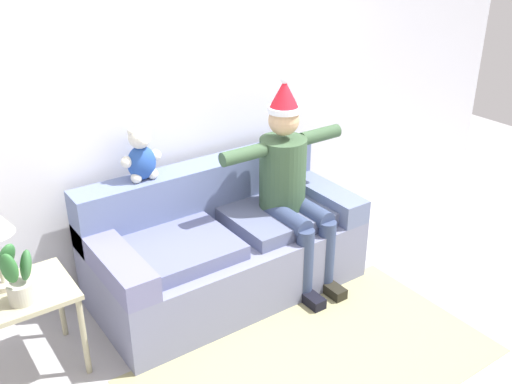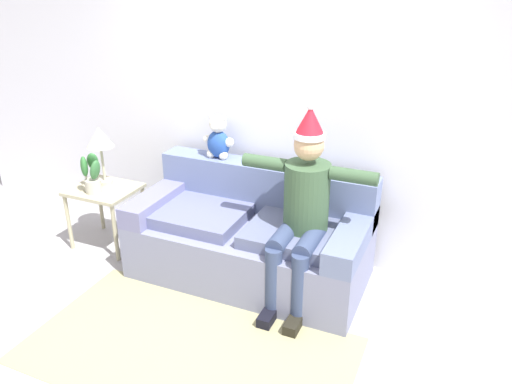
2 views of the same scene
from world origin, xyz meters
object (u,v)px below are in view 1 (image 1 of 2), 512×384
object	(u,v)px
teddy_bear	(141,156)
person_seated	(291,182)
side_table	(22,304)
potted_plant	(17,276)
couch	(223,245)

from	to	relation	value
teddy_bear	person_seated	bearing A→B (deg)	-26.33
person_seated	side_table	distance (m)	1.93
person_seated	potted_plant	world-z (taller)	person_seated
person_seated	teddy_bear	bearing A→B (deg)	153.67
person_seated	teddy_bear	world-z (taller)	person_seated
teddy_bear	potted_plant	world-z (taller)	teddy_bear
teddy_bear	potted_plant	distance (m)	1.15
teddy_bear	side_table	size ratio (longest dim) A/B	0.66
couch	side_table	distance (m)	1.43
couch	teddy_bear	bearing A→B (deg)	146.81
person_seated	side_table	size ratio (longest dim) A/B	2.65
potted_plant	teddy_bear	bearing A→B (deg)	26.37
couch	potted_plant	world-z (taller)	potted_plant
side_table	potted_plant	distance (m)	0.27
person_seated	potted_plant	size ratio (longest dim) A/B	4.17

